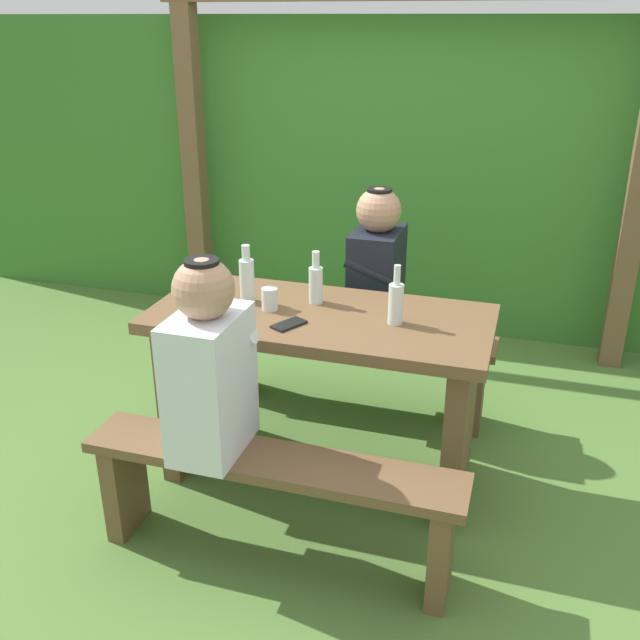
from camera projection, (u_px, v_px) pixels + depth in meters
The scene contains 14 objects.
ground_plane at pixel (320, 470), 3.20m from camera, with size 12.00×12.00×0.00m, color #4F7633.
hedge_backdrop at pixel (417, 168), 4.76m from camera, with size 6.40×0.95×1.90m, color #39772C.
pergola_post_left at pixel (195, 171), 4.52m from camera, with size 0.12×0.12×1.97m, color brown.
pergola_post_right at pixel (637, 199), 3.81m from camera, with size 0.12×0.12×1.97m, color brown.
picnic_table at pixel (320, 368), 3.00m from camera, with size 1.40×0.64×0.77m.
bench_near at pixel (272, 487), 2.56m from camera, with size 1.40×0.24×0.45m.
bench_far at pixel (354, 352), 3.59m from camera, with size 1.40×0.24×0.45m.
person_white_shirt at pixel (209, 365), 2.44m from camera, with size 0.25×0.35×0.72m.
person_black_coat at pixel (377, 269), 3.38m from camera, with size 0.25×0.35×0.72m.
drinking_glass at pixel (270, 299), 2.92m from camera, with size 0.07×0.07×0.09m, color silver.
bottle_left at pixel (396, 302), 2.77m from camera, with size 0.06×0.06×0.24m.
bottle_right at pixel (316, 282), 2.97m from camera, with size 0.06×0.06×0.23m.
bottle_center at pixel (247, 278), 2.98m from camera, with size 0.06×0.06×0.25m.
cell_phone at pixel (289, 324), 2.78m from camera, with size 0.07×0.14×0.01m, color black.
Camera 1 is at (0.79, -2.56, 1.89)m, focal length 39.78 mm.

